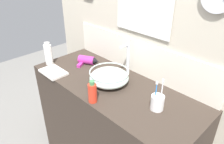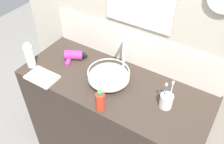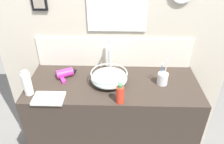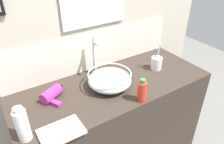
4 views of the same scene
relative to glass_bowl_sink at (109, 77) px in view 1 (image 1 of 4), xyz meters
name	(u,v)px [view 1 (image 1 of 4)]	position (x,y,z in m)	size (l,w,h in m)	color
vanity_counter	(113,133)	(0.03, 0.01, -0.52)	(1.34, 0.54, 0.93)	#382D26
back_panel	(141,43)	(0.03, 0.31, 0.18)	(2.00, 0.10, 2.33)	beige
glass_bowl_sink	(109,77)	(0.00, 0.00, 0.00)	(0.28, 0.28, 0.10)	silver
faucet	(127,56)	(0.00, 0.19, 0.11)	(0.02, 0.10, 0.29)	silver
hair_drier	(88,60)	(-0.35, 0.08, -0.02)	(0.19, 0.18, 0.07)	#B22D8C
toothbrush_cup	(157,102)	(0.41, 0.01, 0.00)	(0.08, 0.08, 0.21)	white
lotion_bottle	(92,92)	(0.08, -0.22, 0.01)	(0.06, 0.06, 0.15)	red
shampoo_bottle	(48,54)	(-0.57, -0.15, 0.04)	(0.06, 0.06, 0.19)	white
hand_towel	(53,72)	(-0.42, -0.21, -0.05)	(0.22, 0.15, 0.02)	silver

